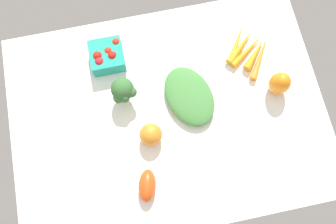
# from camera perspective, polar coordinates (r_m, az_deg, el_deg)

# --- Properties ---
(tablecloth) EXTENTS (1.04, 0.76, 0.02)m
(tablecloth) POSITION_cam_1_polar(r_m,az_deg,el_deg) (1.23, 0.00, -0.38)
(tablecloth) COLOR white
(tablecloth) RESTS_ON ground
(berry_basket) EXTENTS (0.11, 0.11, 0.07)m
(berry_basket) POSITION_cam_1_polar(r_m,az_deg,el_deg) (1.27, -9.45, 8.55)
(berry_basket) COLOR teal
(berry_basket) RESTS_ON tablecloth
(carrot_bunch) EXTENTS (0.18, 0.22, 0.03)m
(carrot_bunch) POSITION_cam_1_polar(r_m,az_deg,el_deg) (1.32, 12.37, 9.35)
(carrot_bunch) COLOR orange
(carrot_bunch) RESTS_ON tablecloth
(bell_pepper_orange) EXTENTS (0.09, 0.09, 0.10)m
(bell_pepper_orange) POSITION_cam_1_polar(r_m,az_deg,el_deg) (1.25, 16.90, 4.25)
(bell_pepper_orange) COLOR orange
(bell_pepper_orange) RESTS_ON tablecloth
(leafy_greens_clump) EXTENTS (0.20, 0.25, 0.04)m
(leafy_greens_clump) POSITION_cam_1_polar(r_m,az_deg,el_deg) (1.22, 3.32, 2.47)
(leafy_greens_clump) COLOR #407D3B
(leafy_greens_clump) RESTS_ON tablecloth
(broccoli_head) EXTENTS (0.08, 0.08, 0.10)m
(broccoli_head) POSITION_cam_1_polar(r_m,az_deg,el_deg) (1.19, -6.97, 3.26)
(broccoli_head) COLOR #AACB89
(broccoli_head) RESTS_ON tablecloth
(roma_tomato) EXTENTS (0.08, 0.11, 0.05)m
(roma_tomato) POSITION_cam_1_polar(r_m,az_deg,el_deg) (1.16, -3.25, -11.31)
(roma_tomato) COLOR #CF4716
(roma_tomato) RESTS_ON tablecloth
(heirloom_tomato_orange) EXTENTS (0.07, 0.07, 0.07)m
(heirloom_tomato_orange) POSITION_cam_1_polar(r_m,az_deg,el_deg) (1.17, -2.68, -3.51)
(heirloom_tomato_orange) COLOR orange
(heirloom_tomato_orange) RESTS_ON tablecloth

